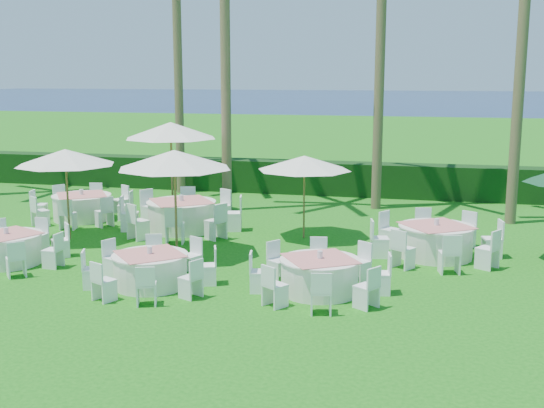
{
  "coord_description": "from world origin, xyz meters",
  "views": [
    {
      "loc": [
        5.67,
        -12.75,
        4.41
      ],
      "look_at": [
        1.92,
        3.02,
        1.3
      ],
      "focal_mm": 45.0,
      "sensor_mm": 36.0,
      "label": 1
    }
  ],
  "objects_px": {
    "banquet_table_f": "(436,240)",
    "umbrella_b": "(174,159)",
    "umbrella_d": "(304,163)",
    "umbrella_a": "(65,157)",
    "banquet_table_a": "(7,248)",
    "banquet_table_e": "(182,215)",
    "banquet_table_c": "(320,275)",
    "banquet_table_d": "(82,206)",
    "umbrella_c": "(171,130)",
    "banquet_table_b": "(150,269)"
  },
  "relations": [
    {
      "from": "umbrella_b",
      "to": "umbrella_d",
      "type": "bearing_deg",
      "value": 42.8
    },
    {
      "from": "umbrella_b",
      "to": "umbrella_c",
      "type": "relative_size",
      "value": 0.96
    },
    {
      "from": "umbrella_d",
      "to": "banquet_table_e",
      "type": "bearing_deg",
      "value": 179.16
    },
    {
      "from": "banquet_table_a",
      "to": "banquet_table_b",
      "type": "xyz_separation_m",
      "value": [
        3.98,
        -0.85,
        -0.01
      ]
    },
    {
      "from": "banquet_table_f",
      "to": "banquet_table_a",
      "type": "bearing_deg",
      "value": -163.46
    },
    {
      "from": "umbrella_a",
      "to": "banquet_table_e",
      "type": "bearing_deg",
      "value": 32.91
    },
    {
      "from": "umbrella_d",
      "to": "umbrella_b",
      "type": "bearing_deg",
      "value": -137.2
    },
    {
      "from": "banquet_table_c",
      "to": "umbrella_a",
      "type": "height_order",
      "value": "umbrella_a"
    },
    {
      "from": "banquet_table_a",
      "to": "umbrella_b",
      "type": "bearing_deg",
      "value": 24.29
    },
    {
      "from": "umbrella_d",
      "to": "banquet_table_f",
      "type": "bearing_deg",
      "value": -19.22
    },
    {
      "from": "banquet_table_e",
      "to": "umbrella_d",
      "type": "height_order",
      "value": "umbrella_d"
    },
    {
      "from": "umbrella_a",
      "to": "umbrella_d",
      "type": "distance_m",
      "value": 6.35
    },
    {
      "from": "banquet_table_a",
      "to": "banquet_table_c",
      "type": "relative_size",
      "value": 0.99
    },
    {
      "from": "banquet_table_d",
      "to": "banquet_table_f",
      "type": "relative_size",
      "value": 0.98
    },
    {
      "from": "banquet_table_c",
      "to": "banquet_table_d",
      "type": "height_order",
      "value": "banquet_table_d"
    },
    {
      "from": "banquet_table_f",
      "to": "banquet_table_b",
      "type": "bearing_deg",
      "value": -147.22
    },
    {
      "from": "banquet_table_a",
      "to": "banquet_table_c",
      "type": "height_order",
      "value": "banquet_table_c"
    },
    {
      "from": "banquet_table_c",
      "to": "umbrella_b",
      "type": "distance_m",
      "value": 4.86
    },
    {
      "from": "umbrella_d",
      "to": "umbrella_c",
      "type": "bearing_deg",
      "value": 154.59
    },
    {
      "from": "banquet_table_e",
      "to": "umbrella_a",
      "type": "relative_size",
      "value": 1.3
    },
    {
      "from": "banquet_table_e",
      "to": "umbrella_d",
      "type": "xyz_separation_m",
      "value": [
        3.55,
        -0.05,
        1.6
      ]
    },
    {
      "from": "banquet_table_a",
      "to": "banquet_table_b",
      "type": "relative_size",
      "value": 1.04
    },
    {
      "from": "umbrella_b",
      "to": "umbrella_c",
      "type": "bearing_deg",
      "value": 112.6
    },
    {
      "from": "banquet_table_f",
      "to": "umbrella_a",
      "type": "xyz_separation_m",
      "value": [
        -9.64,
        -0.4,
        1.81
      ]
    },
    {
      "from": "banquet_table_f",
      "to": "umbrella_a",
      "type": "relative_size",
      "value": 1.2
    },
    {
      "from": "banquet_table_c",
      "to": "umbrella_b",
      "type": "height_order",
      "value": "umbrella_b"
    },
    {
      "from": "banquet_table_f",
      "to": "umbrella_d",
      "type": "relative_size",
      "value": 1.25
    },
    {
      "from": "banquet_table_d",
      "to": "umbrella_d",
      "type": "distance_m",
      "value": 7.28
    },
    {
      "from": "banquet_table_f",
      "to": "umbrella_b",
      "type": "bearing_deg",
      "value": -168.28
    },
    {
      "from": "banquet_table_c",
      "to": "banquet_table_b",
      "type": "bearing_deg",
      "value": -173.71
    },
    {
      "from": "banquet_table_c",
      "to": "umbrella_b",
      "type": "bearing_deg",
      "value": 151.97
    },
    {
      "from": "banquet_table_b",
      "to": "banquet_table_a",
      "type": "bearing_deg",
      "value": 168.01
    },
    {
      "from": "banquet_table_b",
      "to": "banquet_table_d",
      "type": "relative_size",
      "value": 0.88
    },
    {
      "from": "umbrella_a",
      "to": "umbrella_d",
      "type": "relative_size",
      "value": 1.04
    },
    {
      "from": "umbrella_d",
      "to": "banquet_table_d",
      "type": "bearing_deg",
      "value": 174.0
    },
    {
      "from": "umbrella_b",
      "to": "umbrella_c",
      "type": "xyz_separation_m",
      "value": [
        -1.97,
        4.73,
        0.28
      ]
    },
    {
      "from": "banquet_table_a",
      "to": "banquet_table_b",
      "type": "height_order",
      "value": "banquet_table_a"
    },
    {
      "from": "banquet_table_c",
      "to": "banquet_table_e",
      "type": "distance_m",
      "value": 6.64
    },
    {
      "from": "banquet_table_c",
      "to": "umbrella_d",
      "type": "relative_size",
      "value": 1.13
    },
    {
      "from": "banquet_table_a",
      "to": "banquet_table_d",
      "type": "height_order",
      "value": "banquet_table_d"
    },
    {
      "from": "banquet_table_c",
      "to": "umbrella_c",
      "type": "distance_m",
      "value": 9.29
    },
    {
      "from": "banquet_table_d",
      "to": "banquet_table_f",
      "type": "bearing_deg",
      "value": -10.53
    },
    {
      "from": "umbrella_c",
      "to": "umbrella_d",
      "type": "height_order",
      "value": "umbrella_c"
    },
    {
      "from": "banquet_table_a",
      "to": "umbrella_a",
      "type": "distance_m",
      "value": 3.13
    },
    {
      "from": "banquet_table_b",
      "to": "banquet_table_d",
      "type": "xyz_separation_m",
      "value": [
        -4.71,
        5.72,
        0.04
      ]
    },
    {
      "from": "banquet_table_c",
      "to": "umbrella_c",
      "type": "height_order",
      "value": "umbrella_c"
    },
    {
      "from": "banquet_table_d",
      "to": "banquet_table_f",
      "type": "xyz_separation_m",
      "value": [
        10.55,
        -1.96,
        0.01
      ]
    },
    {
      "from": "banquet_table_f",
      "to": "umbrella_a",
      "type": "distance_m",
      "value": 9.82
    },
    {
      "from": "banquet_table_d",
      "to": "umbrella_a",
      "type": "height_order",
      "value": "umbrella_a"
    },
    {
      "from": "banquet_table_c",
      "to": "banquet_table_e",
      "type": "height_order",
      "value": "banquet_table_e"
    }
  ]
}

